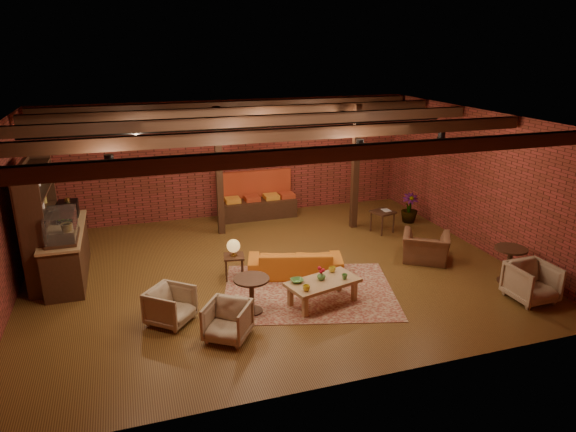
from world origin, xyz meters
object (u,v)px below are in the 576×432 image
object	(u,v)px
armchair_a	(170,304)
side_table_book	(383,213)
armchair_far	(532,281)
plant_tall	(412,180)
round_table_left	(252,289)
armchair_right	(426,243)
coffee_table	(322,283)
side_table_lamp	(234,249)
armchair_b	(227,319)
round_table_right	(510,259)
sofa	(295,262)

from	to	relation	value
armchair_a	side_table_book	world-z (taller)	armchair_a
armchair_far	plant_tall	world-z (taller)	plant_tall
round_table_left	armchair_right	distance (m)	4.35
coffee_table	plant_tall	size ratio (longest dim) A/B	0.62
armchair_right	plant_tall	world-z (taller)	plant_tall
side_table_lamp	armchair_b	size ratio (longest dim) A/B	1.23
side_table_lamp	side_table_book	world-z (taller)	side_table_lamp
side_table_lamp	armchair_far	distance (m)	5.76
round_table_right	sofa	bearing A→B (deg)	157.83
sofa	armchair_far	xyz separation A→B (m)	(3.87, -2.42, 0.12)
sofa	side_table_book	world-z (taller)	side_table_book
side_table_book	round_table_right	size ratio (longest dim) A/B	0.85
side_table_book	armchair_far	xyz separation A→B (m)	(0.93, -4.17, -0.12)
round_table_left	armchair_right	world-z (taller)	armchair_right
armchair_b	side_table_book	xyz separation A→B (m)	(4.77, 3.73, 0.17)
coffee_table	side_table_book	size ratio (longest dim) A/B	2.35
armchair_a	armchair_right	xyz separation A→B (m)	(5.65, 0.98, 0.08)
round_table_right	plant_tall	xyz separation A→B (m)	(0.00, 3.86, 0.69)
armchair_a	plant_tall	bearing A→B (deg)	-23.33
coffee_table	plant_tall	world-z (taller)	plant_tall
coffee_table	side_table_book	xyz separation A→B (m)	(2.87, 3.09, 0.11)
round_table_right	plant_tall	world-z (taller)	plant_tall
side_table_lamp	side_table_book	size ratio (longest dim) A/B	1.36
round_table_left	side_table_book	world-z (taller)	round_table_left
armchair_a	round_table_right	bearing A→B (deg)	-54.30
armchair_far	plant_tall	size ratio (longest dim) A/B	0.34
sofa	plant_tall	world-z (taller)	plant_tall
side_table_lamp	plant_tall	bearing A→B (deg)	20.95
side_table_lamp	armchair_a	world-z (taller)	side_table_lamp
sofa	armchair_a	size ratio (longest dim) A/B	2.75
coffee_table	armchair_far	size ratio (longest dim) A/B	1.84
coffee_table	armchair_b	xyz separation A→B (m)	(-1.90, -0.64, -0.06)
round_table_right	armchair_right	bearing A→B (deg)	125.52
sofa	armchair_b	world-z (taller)	armchair_b
armchair_a	coffee_table	bearing A→B (deg)	-53.69
side_table_lamp	round_table_right	xyz separation A→B (m)	(5.25, -1.85, -0.16)
sofa	armchair_a	bearing A→B (deg)	39.90
coffee_table	side_table_lamp	size ratio (longest dim) A/B	1.72
armchair_b	round_table_left	bearing A→B (deg)	84.64
plant_tall	coffee_table	bearing A→B (deg)	-137.76
round_table_left	armchair_a	size ratio (longest dim) A/B	0.95
armchair_right	round_table_right	size ratio (longest dim) A/B	1.34
side_table_book	plant_tall	distance (m)	1.34
armchair_a	side_table_book	xyz separation A→B (m)	(5.61, 2.94, 0.17)
coffee_table	plant_tall	bearing A→B (deg)	42.24
coffee_table	armchair_right	distance (m)	3.12
coffee_table	round_table_left	world-z (taller)	coffee_table
round_table_left	round_table_right	size ratio (longest dim) A/B	0.91
sofa	coffee_table	size ratio (longest dim) A/B	1.32
armchair_b	armchair_right	size ratio (longest dim) A/B	0.70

